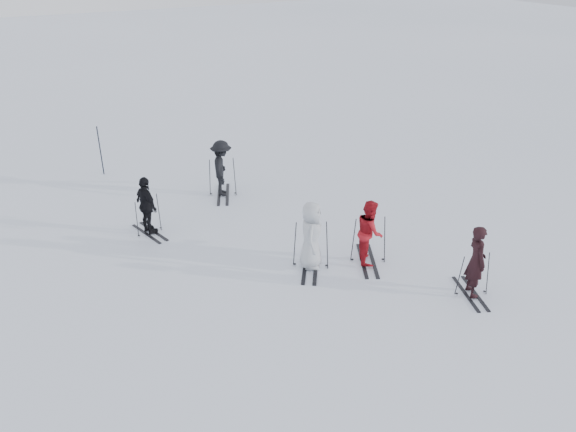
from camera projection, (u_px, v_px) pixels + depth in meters
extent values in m
plane|color=silver|center=(306.00, 265.00, 14.77)|extent=(120.00, 120.00, 0.00)
imported|color=black|center=(476.00, 262.00, 13.16)|extent=(0.64, 0.77, 1.80)
imported|color=#A2121A|center=(370.00, 232.00, 14.55)|extent=(0.97, 1.05, 1.73)
imported|color=#AFB4B9|center=(311.00, 236.00, 14.29)|extent=(0.97, 1.05, 1.81)
imported|color=black|center=(147.00, 206.00, 15.98)|extent=(0.65, 1.08, 1.72)
imported|color=black|center=(222.00, 169.00, 18.38)|extent=(1.12, 1.38, 1.86)
cylinder|color=black|center=(100.00, 151.00, 20.05)|extent=(0.04, 0.04, 1.80)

